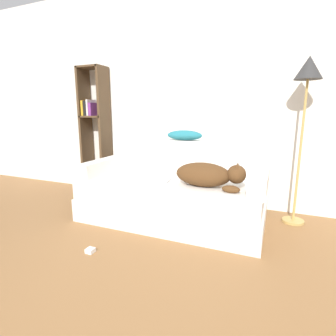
# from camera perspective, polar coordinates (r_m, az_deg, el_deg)

# --- Properties ---
(wall_back) EXTENTS (8.03, 0.06, 2.70)m
(wall_back) POSITION_cam_1_polar(r_m,az_deg,el_deg) (3.30, 8.63, 15.75)
(wall_back) COLOR silver
(wall_back) RESTS_ON ground_plane
(couch) EXTENTS (1.88, 0.91, 0.43)m
(couch) POSITION_cam_1_polar(r_m,az_deg,el_deg) (2.80, 0.76, -7.06)
(couch) COLOR silver
(couch) RESTS_ON ground_plane
(couch_backrest) EXTENTS (1.84, 0.15, 0.38)m
(couch_backrest) POSITION_cam_1_polar(r_m,az_deg,el_deg) (3.05, 3.50, 2.47)
(couch_backrest) COLOR silver
(couch_backrest) RESTS_ON couch
(couch_arm_left) EXTENTS (0.15, 0.72, 0.16)m
(couch_arm_left) POSITION_cam_1_polar(r_m,az_deg,el_deg) (3.13, -14.09, 0.31)
(couch_arm_left) COLOR silver
(couch_arm_left) RESTS_ON couch
(couch_arm_right) EXTENTS (0.15, 0.72, 0.16)m
(couch_arm_right) POSITION_cam_1_polar(r_m,az_deg,el_deg) (2.53, 19.24, -2.73)
(couch_arm_right) COLOR silver
(couch_arm_right) RESTS_ON couch
(dog) EXTENTS (0.66, 0.28, 0.25)m
(dog) POSITION_cam_1_polar(r_m,az_deg,el_deg) (2.50, 8.71, -1.44)
(dog) COLOR #513319
(dog) RESTS_ON couch
(laptop) EXTENTS (0.34, 0.26, 0.02)m
(laptop) POSITION_cam_1_polar(r_m,az_deg,el_deg) (2.72, -2.96, -2.61)
(laptop) COLOR #B7B7BC
(laptop) RESTS_ON couch
(throw_pillow) EXTENTS (0.41, 0.18, 0.11)m
(throw_pillow) POSITION_cam_1_polar(r_m,az_deg,el_deg) (3.01, 3.60, 7.12)
(throw_pillow) COLOR teal
(throw_pillow) RESTS_ON couch_backrest
(bookshelf) EXTENTS (0.37, 0.26, 1.73)m
(bookshelf) POSITION_cam_1_polar(r_m,az_deg,el_deg) (3.83, -15.70, 9.07)
(bookshelf) COLOR #4C3823
(bookshelf) RESTS_ON ground_plane
(floor_lamp) EXTENTS (0.25, 0.25, 1.64)m
(floor_lamp) POSITION_cam_1_polar(r_m,az_deg,el_deg) (2.90, 28.03, 15.66)
(floor_lamp) COLOR tan
(floor_lamp) RESTS_ON ground_plane
(power_adapter) EXTENTS (0.06, 0.06, 0.04)m
(power_adapter) POSITION_cam_1_polar(r_m,az_deg,el_deg) (2.34, -16.56, -16.83)
(power_adapter) COLOR white
(power_adapter) RESTS_ON ground_plane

